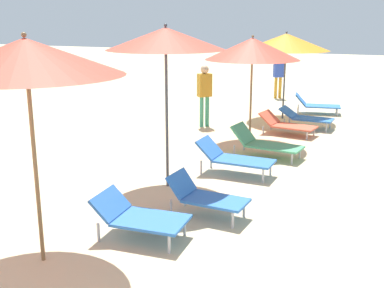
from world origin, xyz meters
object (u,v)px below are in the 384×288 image
at_px(lounger_farthest_inland, 306,117).
at_px(lounger_farthest_shoreside, 316,104).
at_px(lounger_second_shoreside, 139,216).
at_px(umbrella_third, 166,39).
at_px(lounger_fourth_shoreside, 287,124).
at_px(umbrella_farthest, 286,42).
at_px(person_walking_far, 279,72).
at_px(umbrella_fourth, 252,49).
at_px(person_walking_mid, 205,90).
at_px(lounger_third_inland, 206,196).
at_px(lounger_fourth_inland, 265,143).
at_px(umbrella_second, 26,57).
at_px(lounger_third_shoreside, 234,157).

bearing_deg(lounger_farthest_inland, lounger_farthest_shoreside, 95.42).
relative_size(lounger_second_shoreside, lounger_farthest_inland, 0.90).
distance_m(umbrella_third, lounger_farthest_inland, 6.21).
height_order(lounger_fourth_shoreside, umbrella_farthest, umbrella_farthest).
distance_m(lounger_second_shoreside, person_walking_far, 12.36).
xyz_separation_m(umbrella_third, lounger_fourth_shoreside, (1.02, 4.72, -2.29)).
xyz_separation_m(umbrella_farthest, lounger_farthest_inland, (0.87, -1.05, -1.92)).
relative_size(umbrella_fourth, person_walking_mid, 1.50).
bearing_deg(lounger_second_shoreside, umbrella_fourth, 87.07).
distance_m(lounger_third_inland, umbrella_farthest, 7.90).
height_order(lounger_third_inland, lounger_fourth_inland, lounger_fourth_inland).
xyz_separation_m(umbrella_second, lounger_second_shoreside, (0.78, 1.02, -2.16)).
relative_size(umbrella_fourth, lounger_farthest_shoreside, 1.72).
bearing_deg(person_walking_mid, person_walking_far, -55.14).
distance_m(umbrella_third, person_walking_far, 10.42).
distance_m(lounger_third_shoreside, lounger_farthest_inland, 4.57).
distance_m(lounger_fourth_shoreside, lounger_farthest_inland, 0.96).
xyz_separation_m(umbrella_fourth, umbrella_farthest, (0.04, 3.13, 0.02)).
height_order(lounger_third_shoreside, lounger_farthest_inland, lounger_third_shoreside).
relative_size(umbrella_third, lounger_fourth_shoreside, 1.91).
bearing_deg(lounger_farthest_shoreside, lounger_third_shoreside, -103.44).
distance_m(umbrella_second, lounger_farthest_inland, 9.05).
height_order(umbrella_second, lounger_fourth_shoreside, umbrella_second).
bearing_deg(lounger_farthest_shoreside, lounger_fourth_shoreside, -103.86).
xyz_separation_m(umbrella_fourth, person_walking_far, (-1.03, 6.73, -1.26)).
bearing_deg(umbrella_farthest, lounger_farthest_inland, -50.08).
relative_size(lounger_third_inland, person_walking_mid, 0.71).
bearing_deg(lounger_third_shoreside, lounger_third_inland, -81.96).
bearing_deg(lounger_third_inland, umbrella_farthest, 97.62).
relative_size(lounger_fourth_inland, lounger_farthest_inland, 1.09).
relative_size(lounger_third_shoreside, umbrella_fourth, 0.57).
height_order(lounger_second_shoreside, umbrella_fourth, umbrella_fourth).
distance_m(lounger_third_inland, person_walking_mid, 6.20).
relative_size(umbrella_second, lounger_second_shoreside, 2.14).
distance_m(lounger_second_shoreside, umbrella_farthest, 8.90).
distance_m(lounger_third_shoreside, lounger_third_inland, 2.07).
distance_m(umbrella_third, umbrella_fourth, 3.59).
height_order(lounger_second_shoreside, person_walking_mid, person_walking_mid).
height_order(umbrella_second, umbrella_fourth, umbrella_second).
xyz_separation_m(lounger_fourth_inland, person_walking_far, (-1.70, 7.76, 0.64)).
bearing_deg(lounger_farthest_inland, lounger_fourth_inland, -92.01).
bearing_deg(person_walking_far, lounger_farthest_inland, -11.30).
height_order(lounger_third_shoreside, umbrella_fourth, umbrella_fourth).
xyz_separation_m(umbrella_second, lounger_third_shoreside, (1.03, 4.12, -2.14)).
bearing_deg(umbrella_fourth, lounger_fourth_shoreside, 62.18).
bearing_deg(umbrella_second, umbrella_farthest, 86.34).
distance_m(lounger_fourth_shoreside, lounger_farthest_shoreside, 3.11).
relative_size(umbrella_second, umbrella_third, 0.98).
distance_m(lounger_farthest_shoreside, person_walking_mid, 4.03).
bearing_deg(lounger_second_shoreside, person_walking_mid, 100.53).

